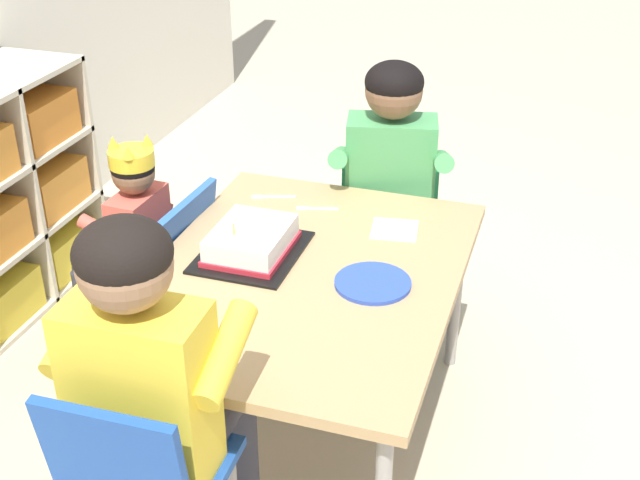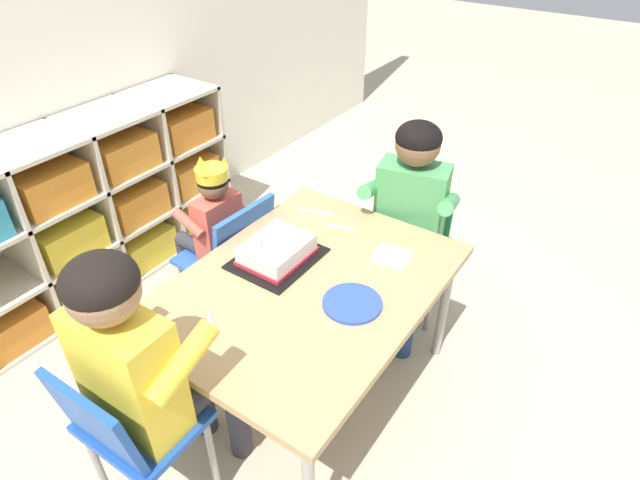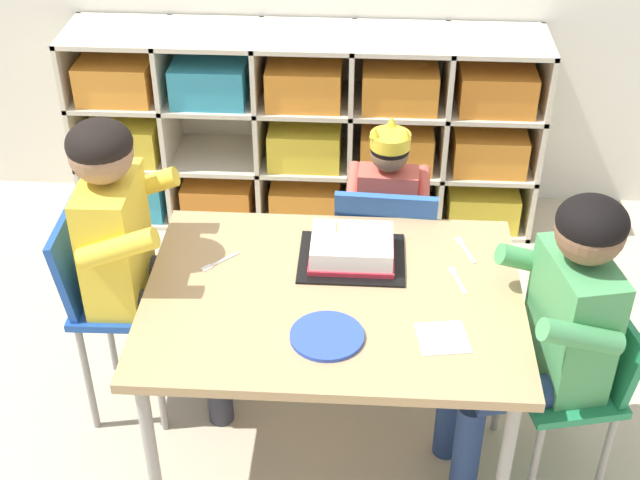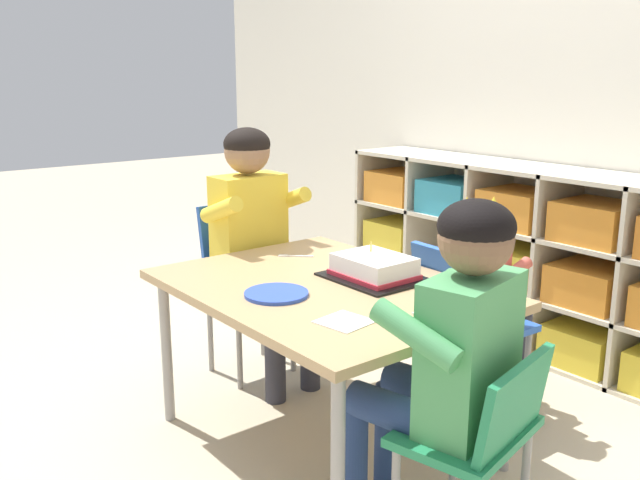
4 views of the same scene
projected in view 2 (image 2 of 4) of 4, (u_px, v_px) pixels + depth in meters
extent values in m
plane|color=beige|center=(309.00, 389.00, 2.27)|extent=(16.00, 16.00, 0.00)
cube|color=beige|center=(35.00, 215.00, 2.60)|extent=(1.99, 0.01, 0.87)
cube|color=beige|center=(17.00, 246.00, 2.38)|extent=(0.02, 0.37, 0.87)
cube|color=beige|center=(92.00, 208.00, 2.65)|extent=(0.02, 0.37, 0.87)
cube|color=beige|center=(153.00, 177.00, 2.91)|extent=(0.02, 0.37, 0.87)
cube|color=beige|center=(204.00, 151.00, 3.18)|extent=(0.02, 0.37, 0.87)
cube|color=beige|center=(80.00, 293.00, 2.76)|extent=(1.99, 0.37, 0.02)
cube|color=beige|center=(65.00, 250.00, 2.60)|extent=(1.99, 0.37, 0.02)
cube|color=beige|center=(47.00, 201.00, 2.43)|extent=(1.99, 0.37, 0.02)
cube|color=beige|center=(28.00, 145.00, 2.27)|extent=(1.99, 0.37, 0.02)
cube|color=orange|center=(2.00, 326.00, 2.43)|extent=(0.31, 0.30, 0.17)
cube|color=orange|center=(77.00, 281.00, 2.70)|extent=(0.31, 0.30, 0.17)
cube|color=yellow|center=(138.00, 243.00, 2.96)|extent=(0.31, 0.30, 0.17)
cube|color=yellow|center=(190.00, 213.00, 3.23)|extent=(0.31, 0.30, 0.17)
cube|color=yellow|center=(61.00, 235.00, 2.53)|extent=(0.31, 0.30, 0.17)
cube|color=orange|center=(128.00, 200.00, 2.80)|extent=(0.31, 0.30, 0.17)
cube|color=orange|center=(183.00, 172.00, 3.06)|extent=(0.31, 0.30, 0.17)
cube|color=orange|center=(44.00, 184.00, 2.37)|extent=(0.31, 0.30, 0.17)
cube|color=orange|center=(116.00, 152.00, 2.64)|extent=(0.31, 0.30, 0.17)
cube|color=orange|center=(175.00, 126.00, 2.90)|extent=(0.31, 0.30, 0.17)
cube|color=tan|center=(307.00, 286.00, 1.93)|extent=(1.13, 0.84, 0.03)
cylinder|color=#9E9993|center=(444.00, 307.00, 2.27)|extent=(0.04, 0.04, 0.56)
cylinder|color=#9E9993|center=(148.00, 385.00, 1.93)|extent=(0.04, 0.04, 0.56)
cylinder|color=#9E9993|center=(307.00, 251.00, 2.61)|extent=(0.04, 0.04, 0.56)
cube|color=blue|center=(224.00, 255.00, 2.44)|extent=(0.39, 0.34, 0.03)
cube|color=blue|center=(244.00, 237.00, 2.27)|extent=(0.35, 0.08, 0.30)
cylinder|color=gray|center=(232.00, 260.00, 2.72)|extent=(0.02, 0.02, 0.35)
cylinder|color=gray|center=(185.00, 292.00, 2.51)|extent=(0.02, 0.02, 0.35)
cylinder|color=gray|center=(270.00, 280.00, 2.59)|extent=(0.02, 0.02, 0.35)
cylinder|color=gray|center=(223.00, 315.00, 2.38)|extent=(0.02, 0.02, 0.35)
cube|color=#D15647|center=(218.00, 226.00, 2.36)|extent=(0.22, 0.12, 0.29)
sphere|color=brown|center=(213.00, 184.00, 2.23)|extent=(0.13, 0.13, 0.13)
ellipsoid|color=black|center=(212.00, 180.00, 2.22)|extent=(0.14, 0.14, 0.10)
cylinder|color=yellow|center=(211.00, 173.00, 2.20)|extent=(0.14, 0.14, 0.05)
cone|color=yellow|center=(200.00, 160.00, 2.21)|extent=(0.04, 0.04, 0.04)
cone|color=yellow|center=(224.00, 161.00, 2.20)|extent=(0.04, 0.04, 0.04)
cone|color=yellow|center=(205.00, 171.00, 2.13)|extent=(0.04, 0.04, 0.04)
cylinder|color=#33333D|center=(216.00, 233.00, 2.52)|extent=(0.08, 0.21, 0.07)
cylinder|color=#33333D|center=(195.00, 246.00, 2.43)|extent=(0.08, 0.21, 0.07)
cylinder|color=#33333D|center=(206.00, 261.00, 2.69)|extent=(0.06, 0.06, 0.37)
cylinder|color=#33333D|center=(187.00, 274.00, 2.61)|extent=(0.06, 0.06, 0.37)
cylinder|color=#D15647|center=(230.00, 199.00, 2.42)|extent=(0.05, 0.18, 0.10)
cylinder|color=#D15647|center=(189.00, 223.00, 2.26)|extent=(0.05, 0.18, 0.10)
cube|color=#1E4CA8|center=(144.00, 421.00, 1.61)|extent=(0.30, 0.35, 0.03)
cube|color=#1E4CA8|center=(94.00, 423.00, 1.43)|extent=(0.07, 0.31, 0.28)
cylinder|color=gray|center=(213.00, 459.00, 1.76)|extent=(0.02, 0.02, 0.44)
cylinder|color=gray|center=(154.00, 420.00, 1.88)|extent=(0.02, 0.02, 0.44)
cylinder|color=gray|center=(100.00, 471.00, 1.72)|extent=(0.02, 0.02, 0.44)
cube|color=yellow|center=(129.00, 374.00, 1.48)|extent=(0.17, 0.30, 0.42)
sphere|color=#997051|center=(102.00, 290.00, 1.30)|extent=(0.19, 0.19, 0.19)
ellipsoid|color=black|center=(100.00, 281.00, 1.29)|extent=(0.19, 0.19, 0.14)
cylinder|color=#33333D|center=(198.00, 393.00, 1.65)|extent=(0.30, 0.11, 0.10)
cylinder|color=#33333D|center=(158.00, 369.00, 1.73)|extent=(0.30, 0.11, 0.10)
cylinder|color=#33333D|center=(237.00, 411.00, 1.90)|extent=(0.08, 0.08, 0.46)
cylinder|color=#33333D|center=(200.00, 389.00, 1.98)|extent=(0.08, 0.08, 0.46)
cylinder|color=yellow|center=(183.00, 363.00, 1.39)|extent=(0.25, 0.07, 0.14)
cylinder|color=yellow|center=(99.00, 314.00, 1.55)|extent=(0.25, 0.07, 0.14)
cube|color=#238451|center=(406.00, 247.00, 2.48)|extent=(0.36, 0.43, 0.03)
cube|color=#238451|center=(415.00, 211.00, 2.51)|extent=(0.13, 0.35, 0.22)
cylinder|color=gray|center=(364.00, 285.00, 2.55)|extent=(0.02, 0.02, 0.36)
cylinder|color=gray|center=(430.00, 301.00, 2.46)|extent=(0.02, 0.02, 0.36)
cylinder|color=gray|center=(378.00, 259.00, 2.72)|extent=(0.02, 0.02, 0.36)
cylinder|color=gray|center=(439.00, 273.00, 2.62)|extent=(0.02, 0.02, 0.36)
cube|color=#4C9E5B|center=(411.00, 208.00, 2.35)|extent=(0.22, 0.33, 0.42)
sphere|color=brown|center=(418.00, 144.00, 2.17)|extent=(0.19, 0.19, 0.19)
ellipsoid|color=black|center=(419.00, 137.00, 2.16)|extent=(0.19, 0.19, 0.14)
cylinder|color=navy|center=(379.00, 254.00, 2.37)|extent=(0.31, 0.16, 0.10)
cylinder|color=navy|center=(418.00, 263.00, 2.32)|extent=(0.31, 0.16, 0.10)
cylinder|color=navy|center=(366.00, 312.00, 2.38)|extent=(0.08, 0.08, 0.38)
cylinder|color=navy|center=(405.00, 322.00, 2.33)|extent=(0.08, 0.08, 0.38)
cylinder|color=#4C9E5B|center=(371.00, 189.00, 2.31)|extent=(0.26, 0.12, 0.14)
cylinder|color=#4C9E5B|center=(449.00, 204.00, 2.20)|extent=(0.26, 0.12, 0.14)
cube|color=black|center=(277.00, 258.00, 2.04)|extent=(0.33, 0.28, 0.01)
cube|color=white|center=(277.00, 250.00, 2.01)|extent=(0.25, 0.20, 0.07)
cube|color=red|center=(277.00, 256.00, 2.03)|extent=(0.26, 0.21, 0.02)
cylinder|color=#EFCC4C|center=(261.00, 242.00, 1.96)|extent=(0.01, 0.01, 0.04)
cylinder|color=blue|center=(352.00, 303.00, 1.82)|extent=(0.21, 0.21, 0.01)
cube|color=white|center=(392.00, 256.00, 2.05)|extent=(0.16, 0.16, 0.00)
cube|color=white|center=(210.00, 320.00, 1.76)|extent=(0.08, 0.08, 0.00)
cube|color=white|center=(210.00, 335.00, 1.70)|extent=(0.04, 0.04, 0.00)
cube|color=white|center=(320.00, 213.00, 2.31)|extent=(0.04, 0.10, 0.00)
cube|color=white|center=(304.00, 210.00, 2.32)|extent=(0.03, 0.04, 0.00)
cube|color=white|center=(347.00, 228.00, 2.21)|extent=(0.04, 0.10, 0.00)
cube|color=white|center=(332.00, 226.00, 2.23)|extent=(0.03, 0.04, 0.00)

